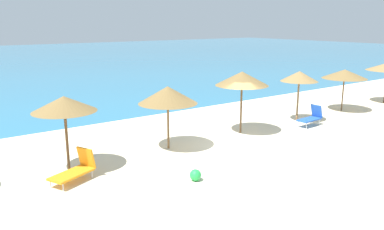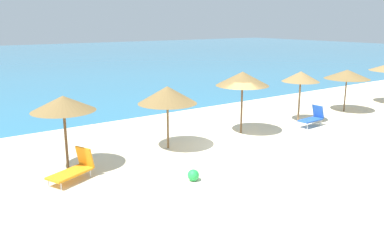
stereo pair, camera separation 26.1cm
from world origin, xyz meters
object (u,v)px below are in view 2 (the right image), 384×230
at_px(beach_umbrella_3, 63,104).
at_px(beach_umbrella_5, 242,79).
at_px(beach_ball, 193,175).
at_px(beach_umbrella_7, 347,74).
at_px(beach_umbrella_6, 301,77).
at_px(lounge_chair_2, 74,168).
at_px(beach_umbrella_4, 167,95).
at_px(lounge_chair_4, 313,117).

distance_m(beach_umbrella_3, beach_umbrella_5, 8.17).
bearing_deg(beach_ball, beach_umbrella_7, 14.36).
relative_size(beach_umbrella_7, beach_ball, 6.56).
xyz_separation_m(beach_umbrella_5, beach_umbrella_6, (3.89, -0.11, -0.20)).
xyz_separation_m(beach_umbrella_5, beach_ball, (-5.11, -3.36, -2.38)).
bearing_deg(beach_umbrella_7, lounge_chair_2, -176.32).
xyz_separation_m(beach_umbrella_6, beach_ball, (-9.01, -3.26, -2.17)).
relative_size(beach_umbrella_6, beach_ball, 6.81).
height_order(beach_umbrella_3, beach_umbrella_7, beach_umbrella_3).
bearing_deg(lounge_chair_2, beach_umbrella_4, -99.79).
bearing_deg(lounge_chair_2, beach_umbrella_5, -106.66).
xyz_separation_m(beach_umbrella_3, beach_umbrella_4, (4.17, 0.02, -0.14)).
bearing_deg(beach_umbrella_5, beach_umbrella_4, 179.61).
distance_m(beach_umbrella_4, beach_umbrella_5, 4.01).
height_order(beach_umbrella_3, lounge_chair_2, beach_umbrella_3).
relative_size(beach_umbrella_3, beach_umbrella_7, 1.05).
distance_m(beach_umbrella_5, lounge_chair_4, 4.46).
bearing_deg(beach_umbrella_7, beach_umbrella_6, -178.48).
xyz_separation_m(beach_umbrella_6, lounge_chair_2, (-12.18, -0.94, -1.97)).
height_order(beach_umbrella_6, beach_umbrella_7, beach_umbrella_6).
relative_size(beach_umbrella_7, lounge_chair_2, 1.53).
distance_m(beach_umbrella_4, beach_umbrella_6, 7.90).
relative_size(beach_umbrella_3, beach_umbrella_5, 0.92).
bearing_deg(lounge_chair_2, lounge_chair_4, -114.20).
bearing_deg(beach_umbrella_4, lounge_chair_2, -165.93).
xyz_separation_m(beach_umbrella_4, lounge_chair_2, (-4.29, -1.07, -1.85)).
relative_size(beach_umbrella_4, lounge_chair_2, 1.56).
distance_m(beach_umbrella_7, beach_ball, 13.72).
xyz_separation_m(beach_umbrella_3, lounge_chair_2, (-0.11, -1.06, -1.99)).
bearing_deg(beach_umbrella_5, beach_umbrella_3, 179.93).
xyz_separation_m(beach_umbrella_3, beach_umbrella_7, (16.21, -0.01, -0.22)).
distance_m(beach_umbrella_7, lounge_chair_2, 16.45).
bearing_deg(beach_umbrella_5, beach_ball, -146.67).
relative_size(beach_umbrella_6, lounge_chair_2, 1.59).
xyz_separation_m(beach_umbrella_5, lounge_chair_4, (3.76, -1.12, -2.12)).
bearing_deg(beach_umbrella_7, beach_umbrella_3, 179.98).
relative_size(beach_umbrella_4, beach_umbrella_7, 1.02).
bearing_deg(beach_umbrella_4, beach_umbrella_3, -179.76).
distance_m(beach_umbrella_3, beach_umbrella_6, 12.07).
bearing_deg(beach_umbrella_6, lounge_chair_2, -175.59).
relative_size(lounge_chair_2, beach_ball, 4.29).
distance_m(beach_umbrella_6, lounge_chair_4, 2.17).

